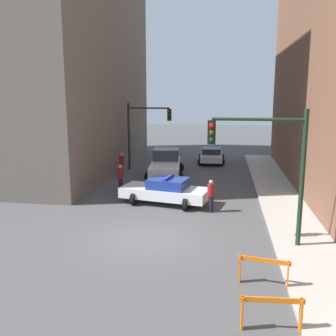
# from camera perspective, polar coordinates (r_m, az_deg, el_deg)

# --- Properties ---
(ground_plane) EXTENTS (120.00, 120.00, 0.00)m
(ground_plane) POSITION_cam_1_polar(r_m,az_deg,el_deg) (15.64, -3.06, -10.73)
(ground_plane) COLOR #4C4C4F
(sidewalk_right) EXTENTS (2.40, 44.00, 0.12)m
(sidewalk_right) POSITION_cam_1_polar(r_m,az_deg,el_deg) (15.67, 20.20, -11.15)
(sidewalk_right) COLOR #B2ADA3
(sidewalk_right) RESTS_ON ground_plane
(building_corner_left) EXTENTS (14.00, 20.00, 22.39)m
(building_corner_left) POSITION_cam_1_polar(r_m,az_deg,el_deg) (32.38, -20.41, 20.03)
(building_corner_left) COLOR #6B6056
(building_corner_left) RESTS_ON ground_plane
(traffic_light_near) EXTENTS (3.64, 0.35, 5.20)m
(traffic_light_near) POSITION_cam_1_polar(r_m,az_deg,el_deg) (14.48, 15.43, 1.64)
(traffic_light_near) COLOR black
(traffic_light_near) RESTS_ON sidewalk_right
(traffic_light_far) EXTENTS (3.44, 0.35, 5.20)m
(traffic_light_far) POSITION_cam_1_polar(r_m,az_deg,el_deg) (29.20, -3.91, 6.35)
(traffic_light_far) COLOR black
(traffic_light_far) RESTS_ON ground_plane
(police_car) EXTENTS (4.98, 2.94, 1.52)m
(police_car) POSITION_cam_1_polar(r_m,az_deg,el_deg) (20.23, -0.37, -3.46)
(police_car) COLOR white
(police_car) RESTS_ON ground_plane
(white_truck) EXTENTS (2.99, 5.58, 1.90)m
(white_truck) POSITION_cam_1_polar(r_m,az_deg,el_deg) (26.79, -0.38, 0.56)
(white_truck) COLOR silver
(white_truck) RESTS_ON ground_plane
(parked_car_near) EXTENTS (2.35, 4.34, 1.31)m
(parked_car_near) POSITION_cam_1_polar(r_m,az_deg,el_deg) (32.59, 6.63, 1.98)
(parked_car_near) COLOR silver
(parked_car_near) RESTS_ON ground_plane
(pedestrian_crossing) EXTENTS (0.47, 0.47, 1.66)m
(pedestrian_crossing) POSITION_cam_1_polar(r_m,az_deg,el_deg) (22.93, -7.24, -1.44)
(pedestrian_crossing) COLOR black
(pedestrian_crossing) RESTS_ON ground_plane
(pedestrian_corner) EXTENTS (0.51, 0.51, 1.66)m
(pedestrian_corner) POSITION_cam_1_polar(r_m,az_deg,el_deg) (27.43, -7.06, 0.64)
(pedestrian_corner) COLOR #474C66
(pedestrian_corner) RESTS_ON ground_plane
(pedestrian_sidewalk) EXTENTS (0.51, 0.51, 1.66)m
(pedestrian_sidewalk) POSITION_cam_1_polar(r_m,az_deg,el_deg) (18.87, 6.54, -4.18)
(pedestrian_sidewalk) COLOR black
(pedestrian_sidewalk) RESTS_ON ground_plane
(barrier_front) EXTENTS (1.60, 0.26, 0.90)m
(barrier_front) POSITION_cam_1_polar(r_m,az_deg,el_deg) (10.24, 15.52, -19.86)
(barrier_front) COLOR orange
(barrier_front) RESTS_ON ground_plane
(barrier_mid) EXTENTS (1.59, 0.41, 0.90)m
(barrier_mid) POSITION_cam_1_polar(r_m,az_deg,el_deg) (12.24, 14.38, -14.39)
(barrier_mid) COLOR orange
(barrier_mid) RESTS_ON ground_plane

